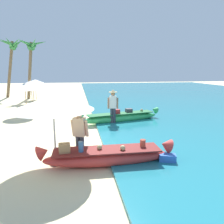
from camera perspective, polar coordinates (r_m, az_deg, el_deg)
ground_plane at (r=7.84m, az=-10.65°, el=-9.90°), size 80.00×80.00×0.00m
boat_red_foreground at (r=6.44m, az=-1.46°, el=-11.80°), size 4.07×0.78×0.81m
boat_green_midground at (r=11.48m, az=2.39°, el=-1.38°), size 4.65×1.59×0.78m
person_vendor_hatted at (r=10.84m, az=0.26°, el=2.02°), size 0.58×0.44×1.83m
person_tourist_customer at (r=6.70m, az=-8.73°, el=-5.44°), size 0.58×0.40×1.59m
patio_umbrella_large at (r=6.29m, az=-15.70°, el=2.44°), size 2.37×2.37×2.11m
parasol_row_0 at (r=14.04m, az=-22.47°, el=6.15°), size 1.60×1.60×1.91m
parasol_row_1 at (r=16.52m, az=-20.60°, el=6.95°), size 1.60×1.60×1.91m
parasol_row_2 at (r=19.02m, az=-21.06°, el=7.41°), size 1.60×1.60×1.91m
parasol_row_3 at (r=21.36m, az=-20.05°, el=7.83°), size 1.60×1.60×1.91m
palm_tree_tall_inland at (r=24.00m, az=-25.50°, el=14.97°), size 2.72×2.53×5.92m
palm_tree_leaning_seaward at (r=22.16m, az=-21.04°, el=15.24°), size 2.59×2.79×5.70m
cooler_box at (r=6.77m, az=14.70°, el=-12.20°), size 0.56×0.43×0.31m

